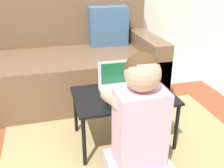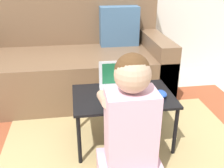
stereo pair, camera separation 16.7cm
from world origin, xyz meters
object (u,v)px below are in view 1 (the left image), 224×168
couch (60,64)px  laptop (123,86)px  laptop_desk (124,100)px  person_seated (139,131)px  computer_mouse (161,91)px

couch → laptop: couch is taller
couch → laptop_desk: (0.34, -0.85, 0.02)m
couch → laptop_desk: couch is taller
couch → laptop_desk: size_ratio=2.74×
laptop_desk → person_seated: (-0.04, -0.39, 0.02)m
couch → person_seated: size_ratio=2.32×
couch → computer_mouse: couch is taller
laptop_desk → laptop: (0.01, 0.05, 0.07)m
couch → computer_mouse: size_ratio=18.04×
laptop_desk → laptop: bearing=80.9°
computer_mouse → couch: bearing=122.7°
laptop → computer_mouse: size_ratio=3.06×
couch → laptop: 0.87m
laptop → person_seated: (-0.05, -0.44, -0.05)m
laptop_desk → laptop: laptop is taller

